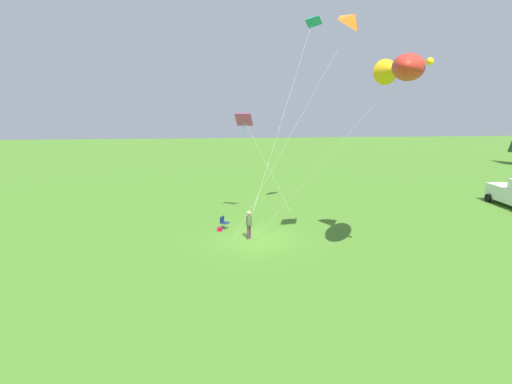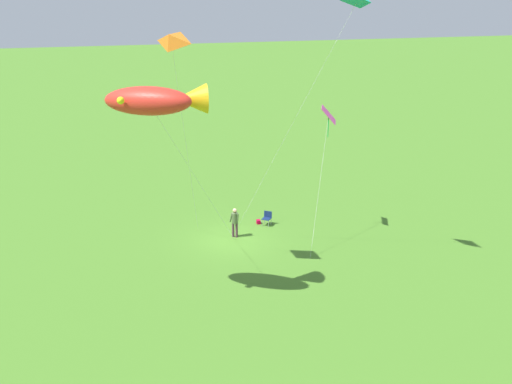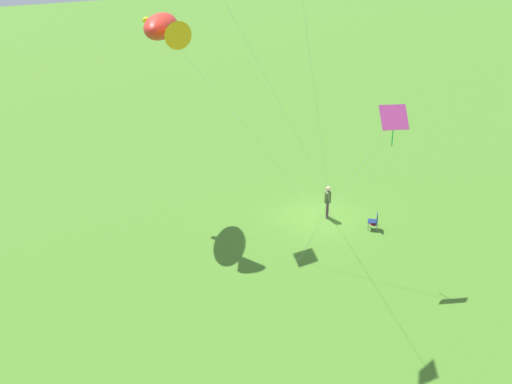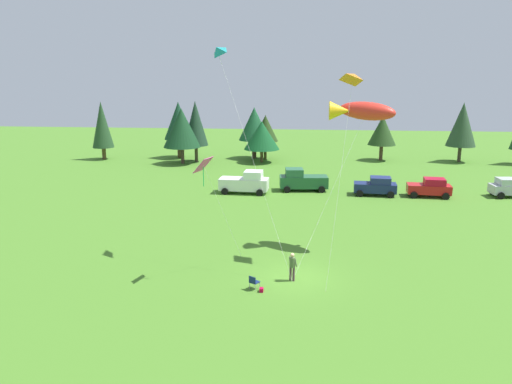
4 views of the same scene
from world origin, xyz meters
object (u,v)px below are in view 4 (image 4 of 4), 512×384
person_kite_flyer (292,265)px  backpack_on_grass (261,290)px  car_silver_compact (511,188)px  kite_large_fish (360,111)px  kite_delta_orange (354,78)px  truck_white_pickup (246,183)px  kite_delta_teal (216,51)px  folding_chair (254,281)px  truck_green_flatbed (302,180)px  car_red_sedan (430,187)px  car_navy_hatch (376,186)px  kite_diamond_rainbow (204,167)px

person_kite_flyer → backpack_on_grass: bearing=166.4°
person_kite_flyer → car_silver_compact: (21.33, 22.74, -0.07)m
kite_large_fish → kite_delta_orange: bearing=-107.4°
car_silver_compact → kite_large_fish: kite_large_fish is taller
truck_white_pickup → kite_delta_teal: bearing=-86.0°
folding_chair → truck_green_flatbed: 25.15m
truck_white_pickup → backpack_on_grass: bearing=-77.8°
backpack_on_grass → truck_green_flatbed: 25.39m
backpack_on_grass → kite_large_fish: 14.25m
truck_white_pickup → car_red_sedan: 18.60m
truck_green_flatbed → car_navy_hatch: (7.52, -1.38, -0.15)m
folding_chair → car_silver_compact: 33.75m
backpack_on_grass → truck_green_flatbed: (2.14, 25.28, 0.99)m
backpack_on_grass → car_navy_hatch: size_ratio=0.07×
person_kite_flyer → kite_delta_teal: bearing=78.6°
car_red_sedan → truck_white_pickup: bearing=-174.9°
kite_large_fish → kite_delta_orange: size_ratio=0.84×
truck_green_flatbed → kite_delta_orange: size_ratio=0.42×
truck_green_flatbed → backpack_on_grass: bearing=79.7°
backpack_on_grass → truck_green_flatbed: truck_green_flatbed is taller
backpack_on_grass → kite_delta_teal: 15.27m
kite_large_fish → kite_delta_teal: kite_delta_teal is taller
car_red_sedan → car_silver_compact: (8.09, 0.72, 0.00)m
kite_large_fish → car_navy_hatch: bearing=76.5°
backpack_on_grass → kite_delta_teal: bearing=118.4°
person_kite_flyer → kite_delta_orange: 12.34m
car_navy_hatch → kite_diamond_rainbow: (-13.22, -21.98, 5.90)m
truck_white_pickup → kite_delta_orange: kite_delta_orange is taller
kite_delta_orange → truck_white_pickup: bearing=117.7°
backpack_on_grass → truck_white_pickup: (-3.66, 23.58, 0.99)m
person_kite_flyer → truck_white_pickup: size_ratio=0.34×
car_navy_hatch → car_red_sedan: size_ratio=1.00×
car_navy_hatch → folding_chair: bearing=-108.7°
person_kite_flyer → truck_green_flatbed: (0.44, 23.54, 0.08)m
kite_delta_teal → kite_diamond_rainbow: 8.05m
person_kite_flyer → truck_white_pickup: bearing=44.5°
kite_delta_teal → kite_diamond_rainbow: bearing=-91.2°
person_kite_flyer → kite_delta_orange: kite_delta_orange is taller
kite_diamond_rainbow → car_red_sedan: bearing=49.7°
kite_large_fish → kite_diamond_rainbow: size_ratio=1.39×
car_navy_hatch → kite_delta_teal: size_ratio=0.31×
kite_large_fish → car_silver_compact: bearing=42.8°
truck_white_pickup → truck_green_flatbed: bearing=19.7°
person_kite_flyer → kite_large_fish: (4.32, 6.98, 8.61)m
folding_chair → car_navy_hatch: 25.72m
kite_delta_orange → car_silver_compact: bearing=45.5°
backpack_on_grass → kite_diamond_rainbow: kite_diamond_rainbow is taller
truck_white_pickup → kite_diamond_rainbow: 22.41m
kite_diamond_rainbow → truck_green_flatbed: bearing=76.3°
car_navy_hatch → kite_diamond_rainbow: size_ratio=0.58×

